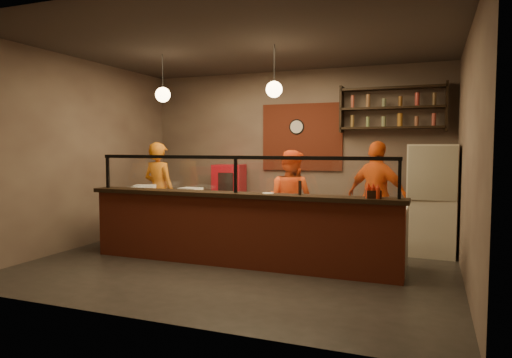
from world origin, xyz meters
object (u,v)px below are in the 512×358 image
at_px(wall_clock, 297,127).
at_px(condiment_caddy, 373,194).
at_px(cook_mid, 291,201).
at_px(pizza_dough, 272,200).
at_px(cook_left, 159,191).
at_px(cook_right, 377,196).
at_px(fridge, 432,200).
at_px(red_cooler, 229,198).
at_px(pepper_mill, 300,188).

xyz_separation_m(wall_clock, condiment_caddy, (1.80, -2.78, -0.99)).
height_order(cook_mid, pizza_dough, cook_mid).
xyz_separation_m(cook_left, cook_mid, (2.50, 0.01, -0.07)).
bearing_deg(cook_right, fridge, -150.65).
height_order(red_cooler, condiment_caddy, red_cooler).
height_order(red_cooler, pepper_mill, red_cooler).
relative_size(wall_clock, pizza_dough, 0.56).
bearing_deg(condiment_caddy, cook_left, 163.04).
height_order(cook_right, red_cooler, cook_right).
relative_size(fridge, condiment_caddy, 9.67).
height_order(fridge, pepper_mill, fridge).
distance_m(fridge, condiment_caddy, 1.94).
distance_m(cook_left, fridge, 4.69).
distance_m(cook_left, cook_mid, 2.50).
bearing_deg(red_cooler, cook_left, -130.11).
xyz_separation_m(cook_mid, condiment_caddy, (1.45, -1.22, 0.28)).
xyz_separation_m(red_cooler, condiment_caddy, (3.12, -2.47, 0.43)).
xyz_separation_m(wall_clock, cook_mid, (0.35, -1.56, -1.27)).
bearing_deg(cook_mid, fridge, -148.99).
bearing_deg(fridge, cook_mid, -163.49).
bearing_deg(condiment_caddy, pepper_mill, 177.32).
bearing_deg(cook_mid, cook_right, -143.64).
xyz_separation_m(condiment_caddy, pepper_mill, (-0.97, 0.05, 0.05)).
distance_m(red_cooler, pizza_dough, 2.50).
distance_m(cook_left, pepper_mill, 3.21).
height_order(cook_left, cook_right, cook_right).
relative_size(cook_mid, cook_right, 0.92).
bearing_deg(wall_clock, red_cooler, -166.76).
height_order(cook_left, pepper_mill, cook_left).
xyz_separation_m(cook_left, fridge, (4.65, 0.59, -0.02)).
bearing_deg(cook_left, pizza_dough, 173.86).
bearing_deg(cook_left, red_cooler, -114.37).
height_order(wall_clock, cook_left, wall_clock).
height_order(condiment_caddy, pepper_mill, pepper_mill).
bearing_deg(red_cooler, cook_right, -20.95).
relative_size(cook_right, red_cooler, 1.33).
bearing_deg(pizza_dough, condiment_caddy, -19.64).
bearing_deg(pepper_mill, pizza_dough, 138.51).
distance_m(fridge, pizza_dough, 2.56).
height_order(cook_right, pizza_dough, cook_right).
bearing_deg(condiment_caddy, red_cooler, 141.68).
distance_m(cook_left, cook_right, 3.85).
relative_size(cook_left, pizza_dough, 3.34).
distance_m(cook_left, condiment_caddy, 4.14).
relative_size(cook_mid, condiment_caddy, 9.17).
height_order(wall_clock, condiment_caddy, wall_clock).
xyz_separation_m(fridge, pepper_mill, (-1.67, -1.75, 0.28)).
bearing_deg(pepper_mill, wall_clock, 106.98).
bearing_deg(pizza_dough, cook_mid, 82.62).
xyz_separation_m(cook_right, red_cooler, (-2.99, 0.76, -0.23)).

